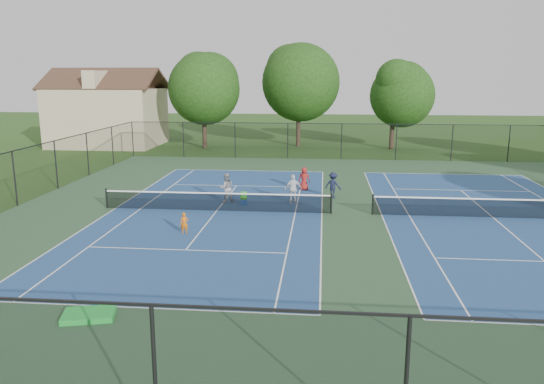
# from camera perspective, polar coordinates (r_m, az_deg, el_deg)

# --- Properties ---
(ground) EXTENTS (140.00, 140.00, 0.00)m
(ground) POSITION_cam_1_polar(r_m,az_deg,el_deg) (27.42, 8.56, -2.38)
(ground) COLOR #234716
(ground) RESTS_ON ground
(court_pad) EXTENTS (36.00, 36.00, 0.01)m
(court_pad) POSITION_cam_1_polar(r_m,az_deg,el_deg) (27.42, 8.56, -2.37)
(court_pad) COLOR #2B4A2A
(court_pad) RESTS_ON ground
(tennis_court_left) EXTENTS (12.00, 23.83, 1.07)m
(tennis_court_left) POSITION_cam_1_polar(r_m,az_deg,el_deg) (27.89, -5.96, -1.84)
(tennis_court_left) COLOR navy
(tennis_court_left) RESTS_ON ground
(tennis_court_right) EXTENTS (12.00, 23.83, 1.07)m
(tennis_court_right) POSITION_cam_1_polar(r_m,az_deg,el_deg) (28.65, 22.69, -2.38)
(tennis_court_right) COLOR navy
(tennis_court_right) RESTS_ON ground
(perimeter_fence) EXTENTS (36.08, 36.08, 3.02)m
(perimeter_fence) POSITION_cam_1_polar(r_m,az_deg,el_deg) (27.05, 8.67, 0.90)
(perimeter_fence) COLOR black
(perimeter_fence) RESTS_ON ground
(tree_back_a) EXTENTS (6.80, 6.80, 9.15)m
(tree_back_a) POSITION_cam_1_polar(r_m,az_deg,el_deg) (51.76, -7.41, 11.38)
(tree_back_a) COLOR #2D2116
(tree_back_a) RESTS_ON ground
(tree_back_b) EXTENTS (7.60, 7.60, 10.03)m
(tree_back_b) POSITION_cam_1_polar(r_m,az_deg,el_deg) (52.53, 2.91, 12.09)
(tree_back_b) COLOR #2D2116
(tree_back_b) RESTS_ON ground
(tree_back_c) EXTENTS (6.00, 6.00, 8.40)m
(tree_back_c) POSITION_cam_1_polar(r_m,az_deg,el_deg) (51.90, 12.98, 10.55)
(tree_back_c) COLOR #2D2116
(tree_back_c) RESTS_ON ground
(clapboard_house) EXTENTS (10.80, 8.10, 7.65)m
(clapboard_house) POSITION_cam_1_polar(r_m,az_deg,el_deg) (55.90, -17.24, 7.98)
(clapboard_house) COLOR tan
(clapboard_house) RESTS_ON ground
(child_player) EXTENTS (0.39, 0.29, 0.97)m
(child_player) POSITION_cam_1_polar(r_m,az_deg,el_deg) (24.03, -9.42, -3.34)
(child_player) COLOR #D6630E
(child_player) RESTS_ON ground
(instructor) EXTENTS (1.00, 0.90, 1.68)m
(instructor) POSITION_cam_1_polar(r_m,az_deg,el_deg) (29.45, -4.95, 0.43)
(instructor) COLOR gray
(instructor) RESTS_ON ground
(bystander_a) EXTENTS (1.02, 0.63, 1.63)m
(bystander_a) POSITION_cam_1_polar(r_m,az_deg,el_deg) (29.24, 2.29, 0.33)
(bystander_a) COLOR silver
(bystander_a) RESTS_ON ground
(bystander_b) EXTENTS (1.11, 0.88, 1.50)m
(bystander_b) POSITION_cam_1_polar(r_m,az_deg,el_deg) (30.72, 6.58, 0.74)
(bystander_b) COLOR #171B34
(bystander_b) RESTS_ON ground
(bystander_c) EXTENTS (0.75, 0.54, 1.44)m
(bystander_c) POSITION_cam_1_polar(r_m,az_deg,el_deg) (32.64, 3.48, 1.43)
(bystander_c) COLOR maroon
(bystander_c) RESTS_ON ground
(ball_crate) EXTENTS (0.41, 0.36, 0.30)m
(ball_crate) POSITION_cam_1_polar(r_m,az_deg,el_deg) (29.10, -3.07, -1.08)
(ball_crate) COLOR #154092
(ball_crate) RESTS_ON ground
(ball_hopper) EXTENTS (0.40, 0.35, 0.41)m
(ball_hopper) POSITION_cam_1_polar(r_m,az_deg,el_deg) (29.02, -3.07, -0.40)
(ball_hopper) COLOR green
(ball_hopper) RESTS_ON ball_crate
(green_tarp) EXTENTS (1.65, 1.29, 0.17)m
(green_tarp) POSITION_cam_1_polar(r_m,az_deg,el_deg) (16.83, -19.11, -12.38)
(green_tarp) COLOR green
(green_tarp) RESTS_ON ground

